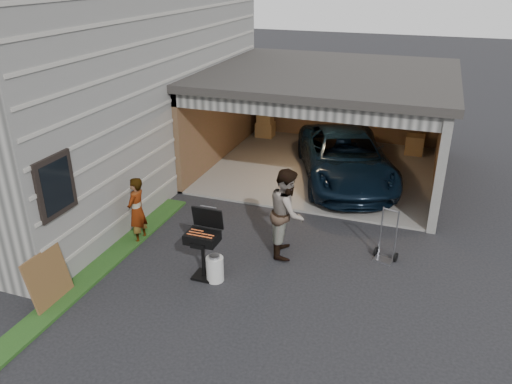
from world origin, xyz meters
TOP-DOWN VIEW (x-y plane):
  - ground at (0.00, 0.00)m, footprint 80.00×80.00m
  - house at (-6.00, 4.00)m, footprint 7.00×11.00m
  - groundcover_strip at (-2.25, -1.00)m, footprint 0.50×8.00m
  - garage at (0.76, 6.79)m, footprint 6.80×6.30m
  - minivan at (1.50, 5.74)m, footprint 3.74×5.31m
  - woman at (-2.10, 1.00)m, footprint 0.37×0.55m
  - man at (1.05, 1.62)m, footprint 0.89×1.05m
  - bbq_grill at (-0.18, 0.23)m, footprint 0.61×0.54m
  - propane_tank at (0.07, 0.17)m, footprint 0.39×0.39m
  - plywood_panel at (-2.40, -1.44)m, footprint 0.25×0.90m
  - hand_truck at (3.04, 2.01)m, footprint 0.50×0.43m

SIDE VIEW (x-z plane):
  - ground at x=0.00m, z-range 0.00..0.00m
  - groundcover_strip at x=-2.25m, z-range 0.00..0.06m
  - hand_truck at x=3.04m, z-range -0.35..0.78m
  - propane_tank at x=0.07m, z-range 0.00..0.50m
  - plywood_panel at x=-2.40m, z-range 0.00..1.00m
  - minivan at x=1.50m, z-range 0.00..1.34m
  - woman at x=-2.10m, z-range 0.00..1.48m
  - bbq_grill at x=-0.18m, z-range 0.13..1.50m
  - man at x=1.05m, z-range 0.00..1.87m
  - garage at x=0.76m, z-range 0.42..3.32m
  - house at x=-6.00m, z-range 0.00..5.50m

